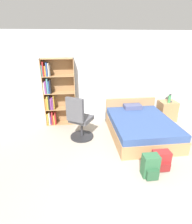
% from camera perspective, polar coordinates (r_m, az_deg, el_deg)
% --- Properties ---
extents(ground_plane, '(14.00, 14.00, 0.00)m').
position_cam_1_polar(ground_plane, '(3.13, 15.67, -27.02)').
color(ground_plane, '#A39989').
extents(wall_back, '(9.00, 0.06, 2.60)m').
position_cam_1_polar(wall_back, '(5.27, 4.10, 10.92)').
color(wall_back, silver).
rests_on(wall_back, ground_plane).
extents(bookshelf, '(0.88, 0.28, 1.91)m').
position_cam_1_polar(bookshelf, '(5.11, -13.23, 5.61)').
color(bookshelf, '#AD7F51').
rests_on(bookshelf, ground_plane).
extents(bed, '(1.50, 1.98, 0.73)m').
position_cam_1_polar(bed, '(4.76, 14.05, -4.39)').
color(bed, '#AD7F51').
rests_on(bed, ground_plane).
extents(office_chair, '(0.69, 0.72, 1.15)m').
position_cam_1_polar(office_chair, '(4.31, -5.42, -2.86)').
color(office_chair, '#232326').
rests_on(office_chair, ground_plane).
extents(nightstand, '(0.51, 0.46, 0.61)m').
position_cam_1_polar(nightstand, '(5.89, 22.18, 0.41)').
color(nightstand, '#AD7F51').
rests_on(nightstand, ground_plane).
extents(table_lamp, '(0.20, 0.20, 0.45)m').
position_cam_1_polar(table_lamp, '(5.69, 23.50, 6.41)').
color(table_lamp, '#333333').
rests_on(table_lamp, nightstand).
extents(water_bottle, '(0.08, 0.08, 0.26)m').
position_cam_1_polar(water_bottle, '(5.64, 22.85, 3.99)').
color(water_bottle, '#3F8C4C').
rests_on(water_bottle, nightstand).
extents(backpack_red, '(0.33, 0.26, 0.37)m').
position_cam_1_polar(backpack_red, '(3.74, 20.49, -14.59)').
color(backpack_red, maroon).
rests_on(backpack_red, ground_plane).
extents(backpack_green, '(0.29, 0.27, 0.44)m').
position_cam_1_polar(backpack_green, '(3.47, 17.34, -16.61)').
color(backpack_green, '#2D603D').
rests_on(backpack_green, ground_plane).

